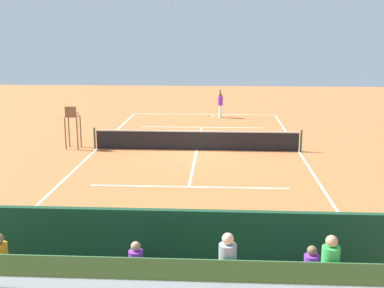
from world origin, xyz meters
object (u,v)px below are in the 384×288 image
courtside_bench (267,260)px  tennis_racket (212,116)px  tennis_net (197,140)px  tennis_ball_near (193,127)px  tennis_player (220,103)px  umpire_chair (72,123)px  bleacher_stand (158,287)px  equipment_bag (198,275)px

courtside_bench → tennis_racket: size_ratio=3.08×
tennis_net → tennis_ball_near: 5.92m
tennis_player → tennis_racket: (0.53, -0.40, -1.00)m
umpire_chair → tennis_ball_near: 8.25m
bleacher_stand → umpire_chair: bearing=-68.1°
tennis_racket → tennis_ball_near: size_ratio=8.86×
courtside_bench → tennis_ball_near: bearing=-81.6°
bleacher_stand → umpire_chair: 16.60m
tennis_racket → tennis_ball_near: tennis_ball_near is taller
tennis_net → umpire_chair: umpire_chair is taller
tennis_net → equipment_bag: tennis_net is taller
tennis_net → tennis_racket: bearing=-93.4°
courtside_bench → tennis_ball_near: 19.36m
courtside_bench → tennis_player: bearing=-87.1°
tennis_net → bleacher_stand: size_ratio=1.14×
bleacher_stand → courtside_bench: (-2.29, -2.10, -0.38)m
courtside_bench → tennis_racket: 23.45m
tennis_net → tennis_player: tennis_player is taller
umpire_chair → tennis_player: umpire_chair is taller
tennis_net → bleacher_stand: bleacher_stand is taller
tennis_net → tennis_ball_near: bearing=-84.9°
tennis_player → tennis_racket: size_ratio=3.29×
umpire_chair → equipment_bag: 15.12m
courtside_bench → umpire_chair: bearing=-57.4°
bleacher_stand → equipment_bag: size_ratio=10.07×
umpire_chair → equipment_bag: bearing=117.1°
tennis_net → bleacher_stand: bearing=90.0°
bleacher_stand → equipment_bag: (-0.68, -1.97, -0.76)m
equipment_bag → tennis_player: size_ratio=0.47×
tennis_net → umpire_chair: bearing=-0.2°
tennis_racket → tennis_ball_near: 4.39m
umpire_chair → courtside_bench: size_ratio=1.19×
bleacher_stand → courtside_bench: 3.13m
equipment_bag → tennis_racket: (0.08, -23.51, -0.16)m
umpire_chair → tennis_ball_near: size_ratio=32.42×
courtside_bench → tennis_ball_near: courtside_bench is taller
tennis_player → tennis_ball_near: tennis_player is taller
tennis_player → courtside_bench: bearing=92.9°
tennis_net → courtside_bench: 13.47m
umpire_chair → tennis_player: size_ratio=1.11×
tennis_net → courtside_bench: tennis_net is taller
equipment_bag → tennis_player: bearing=-91.1°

